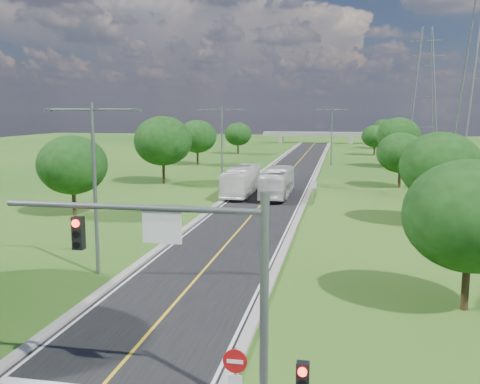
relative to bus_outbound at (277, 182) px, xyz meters
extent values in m
plane|color=#1B4914|center=(-0.99, 18.13, -1.63)|extent=(260.00, 260.00, 0.00)
cube|color=black|center=(-0.99, 24.13, -1.60)|extent=(8.00, 150.00, 0.06)
cube|color=gray|center=(-5.24, 24.13, -1.52)|extent=(0.50, 150.00, 0.22)
cube|color=gray|center=(3.26, 24.13, -1.52)|extent=(0.50, 150.00, 0.22)
cylinder|color=slate|center=(4.81, -42.87, 1.97)|extent=(0.28, 0.28, 7.20)
cylinder|color=slate|center=(0.61, -42.87, 4.97)|extent=(8.40, 0.20, 0.20)
cube|color=black|center=(-1.19, -42.87, 4.07)|extent=(0.35, 0.28, 1.05)
cylinder|color=#FF140C|center=(-1.19, -43.03, 4.42)|extent=(0.24, 0.06, 0.24)
cube|color=white|center=(1.61, -42.87, 4.37)|extent=(1.25, 0.06, 1.00)
cube|color=black|center=(6.21, -45.87, 1.37)|extent=(0.32, 0.26, 0.95)
cylinder|color=#FF140C|center=(6.21, -46.02, 1.67)|extent=(0.22, 0.05, 0.22)
cylinder|color=#B20F0F|center=(4.01, -43.40, 0.47)|extent=(0.76, 0.05, 0.76)
cube|color=white|center=(4.01, -43.43, 0.47)|extent=(0.50, 0.02, 0.12)
cube|color=white|center=(4.01, -43.40, -0.13)|extent=(0.45, 0.04, 0.30)
cylinder|color=slate|center=(4.21, -3.87, -0.43)|extent=(0.08, 0.08, 2.40)
cube|color=white|center=(4.21, -3.90, 0.37)|extent=(0.55, 0.04, 0.70)
cube|color=gray|center=(-10.99, 98.13, -0.63)|extent=(1.20, 3.00, 2.00)
cube|color=gray|center=(9.01, 98.13, -0.63)|extent=(1.20, 3.00, 2.00)
cube|color=gray|center=(-0.99, 98.13, 0.97)|extent=(30.00, 3.00, 1.20)
cylinder|color=slate|center=(-6.99, -29.87, 3.37)|extent=(0.22, 0.22, 10.00)
cylinder|color=slate|center=(-8.39, -29.87, 7.97)|extent=(2.80, 0.12, 0.12)
cylinder|color=slate|center=(-5.59, -29.87, 7.97)|extent=(2.80, 0.12, 0.12)
cube|color=slate|center=(-9.69, -29.87, 7.92)|extent=(0.50, 0.25, 0.18)
cube|color=slate|center=(-4.29, -29.87, 7.92)|extent=(0.50, 0.25, 0.18)
cylinder|color=slate|center=(-6.99, 3.13, 3.37)|extent=(0.22, 0.22, 10.00)
cylinder|color=slate|center=(-8.39, 3.13, 7.97)|extent=(2.80, 0.12, 0.12)
cylinder|color=slate|center=(-5.59, 3.13, 7.97)|extent=(2.80, 0.12, 0.12)
cube|color=slate|center=(-9.69, 3.13, 7.92)|extent=(0.50, 0.25, 0.18)
cube|color=slate|center=(-4.29, 3.13, 7.92)|extent=(0.50, 0.25, 0.18)
cylinder|color=slate|center=(5.01, 36.13, 3.37)|extent=(0.22, 0.22, 10.00)
cylinder|color=slate|center=(3.61, 36.13, 7.97)|extent=(2.80, 0.12, 0.12)
cylinder|color=slate|center=(6.41, 36.13, 7.97)|extent=(2.80, 0.12, 0.12)
cube|color=slate|center=(2.31, 36.13, 7.92)|extent=(0.50, 0.25, 0.18)
cube|color=slate|center=(7.71, 36.13, 7.92)|extent=(0.50, 0.25, 0.18)
cube|color=slate|center=(25.01, 73.13, 20.21)|extent=(9.00, 0.25, 0.25)
cube|color=slate|center=(25.01, 73.13, 23.57)|extent=(7.00, 0.25, 0.25)
cylinder|color=black|center=(-16.99, -13.87, -0.28)|extent=(0.36, 0.36, 2.70)
ellipsoid|color=black|center=(-16.99, -13.87, 3.02)|extent=(6.30, 6.30, 5.36)
cylinder|color=black|center=(-15.99, 8.13, -0.01)|extent=(0.36, 0.36, 3.24)
ellipsoid|color=black|center=(-15.99, 8.13, 3.95)|extent=(7.56, 7.56, 6.43)
cylinder|color=black|center=(-17.99, 32.13, -0.19)|extent=(0.36, 0.36, 2.88)
ellipsoid|color=black|center=(-17.99, 32.13, 3.33)|extent=(6.72, 6.72, 5.71)
cylinder|color=black|center=(-15.49, 56.13, -0.37)|extent=(0.36, 0.36, 2.52)
ellipsoid|color=black|center=(-15.49, 56.13, 2.71)|extent=(5.88, 5.88, 5.00)
cylinder|color=black|center=(13.01, -31.87, -0.28)|extent=(0.36, 0.36, 2.70)
ellipsoid|color=black|center=(13.01, -31.87, 3.02)|extent=(6.30, 6.30, 5.36)
cylinder|color=black|center=(15.01, -11.87, -0.19)|extent=(0.36, 0.36, 2.88)
ellipsoid|color=black|center=(15.01, -11.87, 3.33)|extent=(6.72, 6.72, 5.71)
cylinder|color=black|center=(14.01, 10.13, -0.37)|extent=(0.36, 0.36, 2.52)
ellipsoid|color=black|center=(14.01, 10.13, 2.71)|extent=(5.88, 5.88, 5.00)
cylinder|color=black|center=(16.01, 34.13, -0.10)|extent=(0.36, 0.36, 3.06)
ellipsoid|color=black|center=(16.01, 34.13, 3.64)|extent=(7.14, 7.14, 6.07)
cylinder|color=black|center=(13.51, 58.13, -0.46)|extent=(0.36, 0.36, 2.34)
ellipsoid|color=black|center=(13.51, 58.13, 2.40)|extent=(5.46, 5.46, 4.64)
cylinder|color=black|center=(17.01, 78.13, -0.28)|extent=(0.36, 0.36, 2.70)
ellipsoid|color=black|center=(17.01, 78.13, 3.02)|extent=(6.30, 6.30, 5.36)
imported|color=silver|center=(0.00, 0.00, 0.00)|extent=(2.70, 11.27, 3.13)
imported|color=white|center=(-4.19, 0.53, 0.01)|extent=(2.67, 11.33, 3.16)
camera|label=1|loc=(7.02, -58.22, 7.97)|focal=40.00mm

